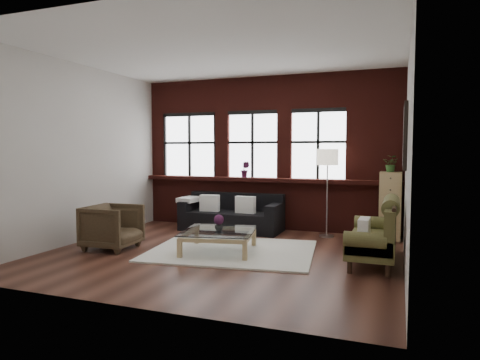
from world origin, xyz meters
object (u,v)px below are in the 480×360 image
(vase, at_px, (219,226))
(armchair, at_px, (112,227))
(floor_lamp, at_px, (327,189))
(coffee_table, at_px, (219,242))
(drawer_chest, at_px, (390,206))
(dark_sofa, at_px, (231,213))
(vintage_settee, at_px, (372,233))

(vase, bearing_deg, armchair, -168.24)
(armchair, height_order, floor_lamp, floor_lamp)
(coffee_table, xyz_separation_m, floor_lamp, (1.42, 1.91, 0.74))
(armchair, relative_size, vase, 5.76)
(drawer_chest, bearing_deg, armchair, -150.70)
(dark_sofa, xyz_separation_m, coffee_table, (0.52, -1.85, -0.20))
(armchair, height_order, vase, armchair)
(dark_sofa, bearing_deg, armchair, -119.64)
(vintage_settee, xyz_separation_m, vase, (-2.36, -0.26, -0.00))
(coffee_table, distance_m, drawer_chest, 3.32)
(vintage_settee, distance_m, coffee_table, 2.39)
(coffee_table, bearing_deg, dark_sofa, 105.75)
(armchair, bearing_deg, drawer_chest, -63.70)
(floor_lamp, bearing_deg, dark_sofa, -178.38)
(vase, bearing_deg, coffee_table, 143.13)
(vintage_settee, relative_size, drawer_chest, 1.32)
(coffee_table, relative_size, vase, 7.91)
(drawer_chest, bearing_deg, vintage_settee, -96.50)
(vintage_settee, xyz_separation_m, drawer_chest, (0.21, 1.81, 0.19))
(coffee_table, height_order, floor_lamp, floor_lamp)
(coffee_table, xyz_separation_m, drawer_chest, (2.56, 2.07, 0.45))
(armchair, bearing_deg, coffee_table, -81.23)
(dark_sofa, height_order, floor_lamp, floor_lamp)
(vintage_settee, distance_m, armchair, 4.19)
(armchair, relative_size, coffee_table, 0.73)
(dark_sofa, xyz_separation_m, drawer_chest, (3.09, 0.22, 0.25))
(dark_sofa, relative_size, vintage_settee, 1.25)
(vintage_settee, xyz_separation_m, armchair, (-4.15, -0.63, -0.07))
(vintage_settee, height_order, coffee_table, vintage_settee)
(coffee_table, bearing_deg, drawer_chest, 38.91)
(dark_sofa, distance_m, vase, 1.93)
(drawer_chest, bearing_deg, vase, -141.09)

